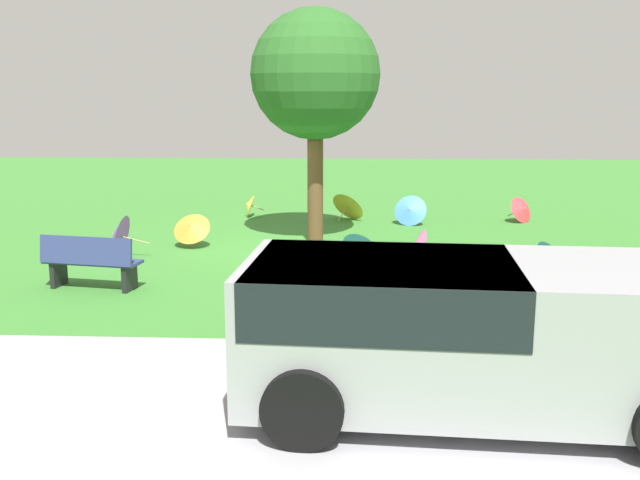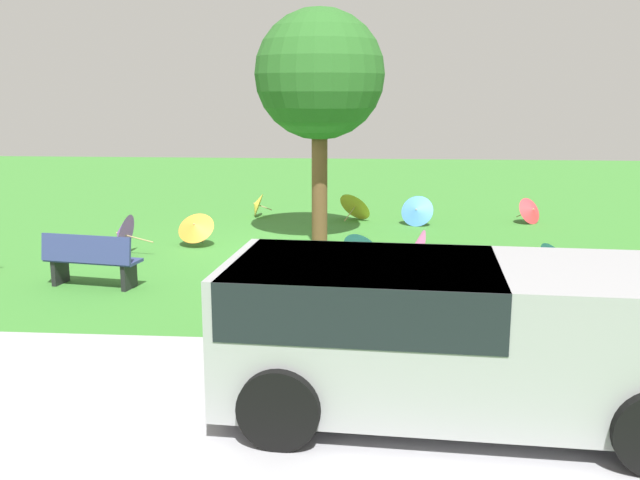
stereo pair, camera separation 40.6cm
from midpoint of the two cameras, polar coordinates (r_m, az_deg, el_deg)
ground at (r=14.89m, az=-1.94°, el=-0.54°), size 40.00×40.00×0.00m
road_strip at (r=7.85m, az=-8.23°, el=-12.17°), size 40.00×3.62×0.01m
van_dark at (r=7.22m, az=11.27°, el=-6.73°), size 4.71×2.37×1.53m
park_bench at (r=12.24m, az=-16.91°, el=-1.53°), size 1.66×0.75×0.90m
shade_tree at (r=15.11m, az=0.75°, el=12.96°), size 2.69×2.69×4.87m
parasol_blue_0 at (r=17.34m, az=8.39°, el=2.35°), size 0.88×0.78×0.75m
parasol_yellow_0 at (r=18.50m, az=-4.46°, el=2.85°), size 0.58×0.65×0.63m
parasol_blue_2 at (r=13.77m, az=19.02°, el=-1.07°), size 0.61×0.68×0.53m
parasol_purple_1 at (r=14.51m, az=-14.79°, el=0.46°), size 0.84×0.84×0.85m
parasol_pink_1 at (r=12.28m, az=8.42°, el=-1.14°), size 0.90×0.92×0.91m
parasol_blue_3 at (r=13.28m, az=4.28°, el=-0.58°), size 0.85×0.76×0.68m
parasol_red_1 at (r=18.23m, az=17.12°, el=2.29°), size 0.80×0.77×0.67m
parasol_orange_1 at (r=15.00m, az=-9.17°, el=1.09°), size 0.84×0.79×0.75m
parasol_yellow_1 at (r=17.93m, az=3.58°, el=2.83°), size 1.08×1.04×0.79m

